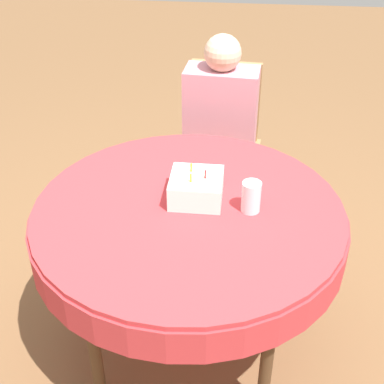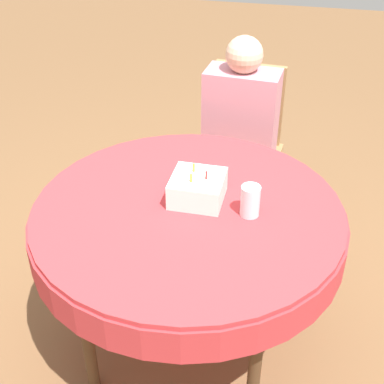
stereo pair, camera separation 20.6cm
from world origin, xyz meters
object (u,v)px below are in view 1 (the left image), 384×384
Objects in this scene: person at (220,120)px; birthday_cake at (196,188)px; chair at (221,142)px; drinking_glass at (251,197)px.

birthday_cake is at bearing -88.69° from person.
drinking_glass is (0.16, -0.99, 0.31)m from chair.
chair is 0.21m from person.
drinking_glass is at bearing -74.82° from person.
birthday_cake reaches higher than drinking_glass.
person reaches higher than drinking_glass.
birthday_cake is (-0.04, -0.84, 0.11)m from person.
birthday_cake is 0.22m from drinking_glass.
birthday_cake is at bearing 165.35° from drinking_glass.
person reaches higher than birthday_cake.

